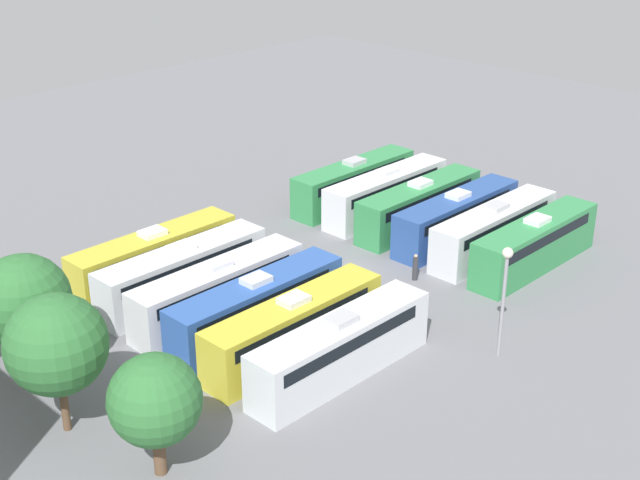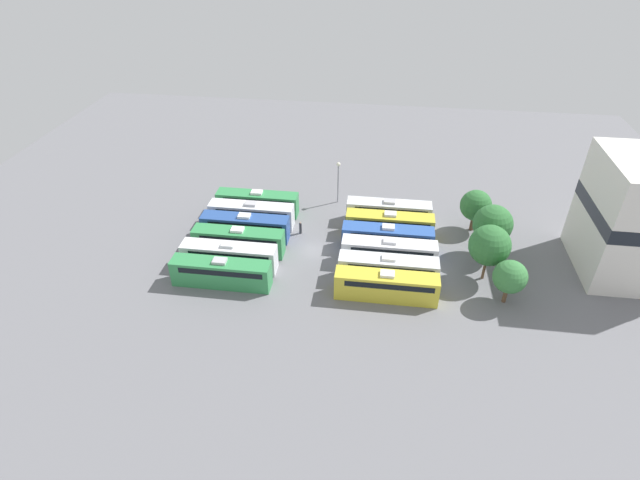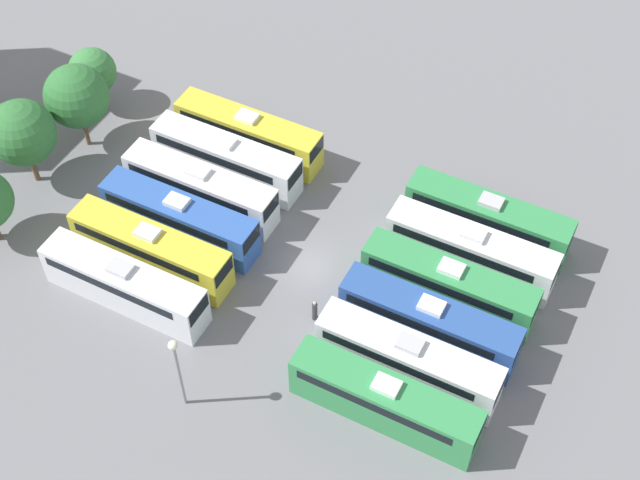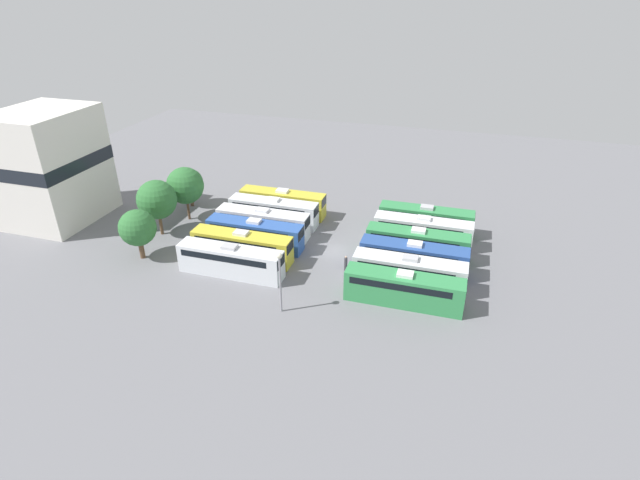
# 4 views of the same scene
# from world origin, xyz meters

# --- Properties ---
(ground_plane) EXTENTS (116.00, 116.00, 0.00)m
(ground_plane) POSITION_xyz_m (0.00, 0.00, 0.00)
(ground_plane) COLOR slate
(bus_0) EXTENTS (2.47, 11.86, 3.64)m
(bus_0) POSITION_xyz_m (-8.27, -9.39, 1.81)
(bus_0) COLOR #338C4C
(bus_0) RESTS_ON ground_plane
(bus_1) EXTENTS (2.47, 11.86, 3.64)m
(bus_1) POSITION_xyz_m (-4.98, -9.45, 1.81)
(bus_1) COLOR silver
(bus_1) RESTS_ON ground_plane
(bus_2) EXTENTS (2.47, 11.86, 3.64)m
(bus_2) POSITION_xyz_m (-1.72, -9.51, 1.81)
(bus_2) COLOR #284C93
(bus_2) RESTS_ON ground_plane
(bus_3) EXTENTS (2.47, 11.86, 3.64)m
(bus_3) POSITION_xyz_m (1.67, -9.49, 1.81)
(bus_3) COLOR #338C4C
(bus_3) RESTS_ON ground_plane
(bus_4) EXTENTS (2.47, 11.86, 3.64)m
(bus_4) POSITION_xyz_m (5.11, -9.73, 1.81)
(bus_4) COLOR silver
(bus_4) RESTS_ON ground_plane
(bus_5) EXTENTS (2.47, 11.86, 3.64)m
(bus_5) POSITION_xyz_m (8.46, -9.73, 1.81)
(bus_5) COLOR #338C4C
(bus_5) RESTS_ON ground_plane
(bus_6) EXTENTS (2.47, 11.86, 3.64)m
(bus_6) POSITION_xyz_m (-8.21, 9.63, 1.81)
(bus_6) COLOR silver
(bus_6) RESTS_ON ground_plane
(bus_7) EXTENTS (2.47, 11.86, 3.64)m
(bus_7) POSITION_xyz_m (-4.84, 9.82, 1.81)
(bus_7) COLOR gold
(bus_7) RESTS_ON ground_plane
(bus_8) EXTENTS (2.47, 11.86, 3.64)m
(bus_8) POSITION_xyz_m (-1.55, 9.63, 1.81)
(bus_8) COLOR #2D56A8
(bus_8) RESTS_ON ground_plane
(bus_9) EXTENTS (2.47, 11.86, 3.64)m
(bus_9) POSITION_xyz_m (1.62, 9.89, 1.81)
(bus_9) COLOR silver
(bus_9) RESTS_ON ground_plane
(bus_10) EXTENTS (2.47, 11.86, 3.64)m
(bus_10) POSITION_xyz_m (5.13, 9.84, 1.81)
(bus_10) COLOR silver
(bus_10) RESTS_ON ground_plane
(bus_11) EXTENTS (2.47, 11.86, 3.64)m
(bus_11) POSITION_xyz_m (8.27, 9.73, 1.81)
(bus_11) COLOR gold
(bus_11) RESTS_ON ground_plane
(worker_person) EXTENTS (0.36, 0.36, 1.84)m
(worker_person) POSITION_xyz_m (-3.76, -2.33, 0.86)
(worker_person) COLOR #333338
(worker_person) RESTS_ON ground_plane
(light_pole) EXTENTS (0.60, 0.60, 6.62)m
(light_pole) POSITION_xyz_m (-13.09, 1.85, 4.59)
(light_pole) COLOR gray
(light_pole) RESTS_ON ground_plane
(tree_0) EXTENTS (4.25, 4.25, 6.05)m
(tree_0) POSITION_xyz_m (-7.89, 21.24, 3.90)
(tree_0) COLOR brown
(tree_0) RESTS_ON ground_plane
(tree_1) EXTENTS (4.93, 4.93, 7.25)m
(tree_1) POSITION_xyz_m (-1.91, 22.44, 4.77)
(tree_1) COLOR brown
(tree_1) RESTS_ON ground_plane
(tree_2) EXTENTS (4.89, 4.89, 7.32)m
(tree_2) POSITION_xyz_m (3.06, 21.36, 4.87)
(tree_2) COLOR brown
(tree_2) RESTS_ON ground_plane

